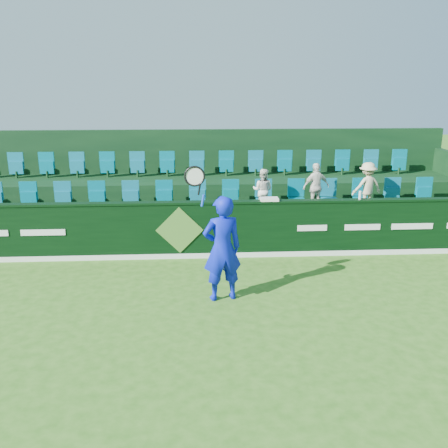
{
  "coord_description": "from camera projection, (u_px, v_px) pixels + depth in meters",
  "views": [
    {
      "loc": [
        0.39,
        -7.16,
        4.06
      ],
      "look_at": [
        0.97,
        2.8,
        1.15
      ],
      "focal_mm": 40.0,
      "sensor_mm": 36.0,
      "label": 1
    }
  ],
  "objects": [
    {
      "name": "stand_tier_back",
      "position": [
        183.0,
        201.0,
        14.5
      ],
      "size": [
        16.0,
        1.8,
        1.3
      ],
      "primitive_type": "cube",
      "color": "black",
      "rests_on": "ground"
    },
    {
      "name": "towel",
      "position": [
        269.0,
        199.0,
        11.54
      ],
      "size": [
        0.41,
        0.27,
        0.06
      ],
      "primitive_type": "cube",
      "color": "white",
      "rests_on": "sponsor_hoarding"
    },
    {
      "name": "sponsor_hoarding",
      "position": [
        180.0,
        230.0,
        11.62
      ],
      "size": [
        16.0,
        0.25,
        1.35
      ],
      "color": "black",
      "rests_on": "ground"
    },
    {
      "name": "spectator_left",
      "position": [
        263.0,
        190.0,
        12.62
      ],
      "size": [
        0.65,
        0.58,
        1.1
      ],
      "primitive_type": "imported",
      "rotation": [
        0.0,
        0.0,
        2.77
      ],
      "color": "white",
      "rests_on": "stand_tier_front"
    },
    {
      "name": "spectator_middle",
      "position": [
        316.0,
        187.0,
        12.67
      ],
      "size": [
        0.77,
        0.47,
        1.23
      ],
      "primitive_type": "imported",
      "rotation": [
        0.0,
        0.0,
        3.4
      ],
      "color": "white",
      "rests_on": "stand_tier_front"
    },
    {
      "name": "ground",
      "position": [
        174.0,
        343.0,
        7.97
      ],
      "size": [
        60.0,
        60.0,
        0.0
      ],
      "primitive_type": "plane",
      "color": "#2C6317",
      "rests_on": "ground"
    },
    {
      "name": "tennis_player",
      "position": [
        222.0,
        248.0,
        9.3
      ],
      "size": [
        1.12,
        0.64,
        2.62
      ],
      "color": "#0B1AC8",
      "rests_on": "ground"
    },
    {
      "name": "drinks_bottle",
      "position": [
        360.0,
        195.0,
        11.63
      ],
      "size": [
        0.06,
        0.06,
        0.2
      ],
      "primitive_type": "cylinder",
      "color": "white",
      "rests_on": "sponsor_hoarding"
    },
    {
      "name": "seat_row_back",
      "position": [
        182.0,
        167.0,
        14.52
      ],
      "size": [
        13.5,
        0.5,
        0.6
      ],
      "primitive_type": "cube",
      "color": "#0D6780",
      "rests_on": "stand_tier_back"
    },
    {
      "name": "stand_tier_front",
      "position": [
        181.0,
        228.0,
        12.75
      ],
      "size": [
        16.0,
        2.0,
        0.8
      ],
      "primitive_type": "cube",
      "color": "black",
      "rests_on": "ground"
    },
    {
      "name": "seat_row_front",
      "position": [
        181.0,
        197.0,
        12.94
      ],
      "size": [
        13.5,
        0.5,
        0.6
      ],
      "primitive_type": "cube",
      "color": "#0D6780",
      "rests_on": "stand_tier_front"
    },
    {
      "name": "stand_rear",
      "position": [
        183.0,
        179.0,
        14.77
      ],
      "size": [
        16.0,
        4.1,
        2.6
      ],
      "color": "black",
      "rests_on": "ground"
    },
    {
      "name": "spectator_right",
      "position": [
        367.0,
        186.0,
        12.75
      ],
      "size": [
        0.88,
        0.62,
        1.23
      ],
      "primitive_type": "imported",
      "rotation": [
        0.0,
        0.0,
        3.36
      ],
      "color": "beige",
      "rests_on": "stand_tier_front"
    }
  ]
}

